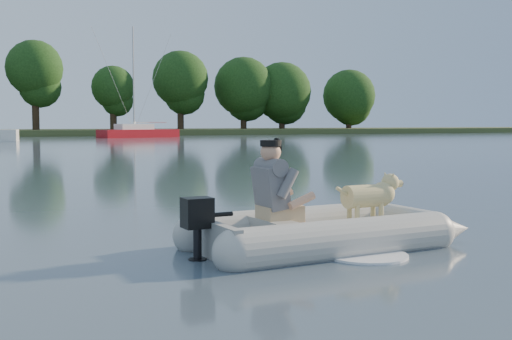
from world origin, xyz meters
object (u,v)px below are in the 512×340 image
man (272,185)px  dinghy (325,198)px  dog (365,200)px  sailboat (138,133)px

man → dinghy: bearing=-4.2°
man → dog: bearing=0.0°
dog → sailboat: bearing=75.6°
man → sailboat: bearing=74.3°
dog → sailboat: (10.07, 49.25, -0.04)m
sailboat → man: bearing=-118.1°
dog → man: bearing=-180.0°
man → sailboat: sailboat is taller
dinghy → dog: 0.59m
dinghy → sailboat: sailboat is taller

